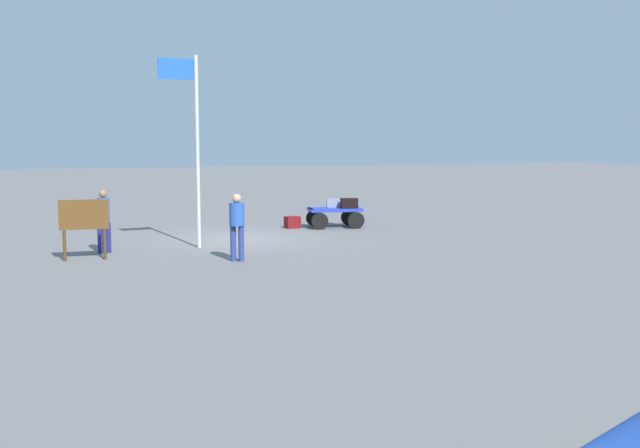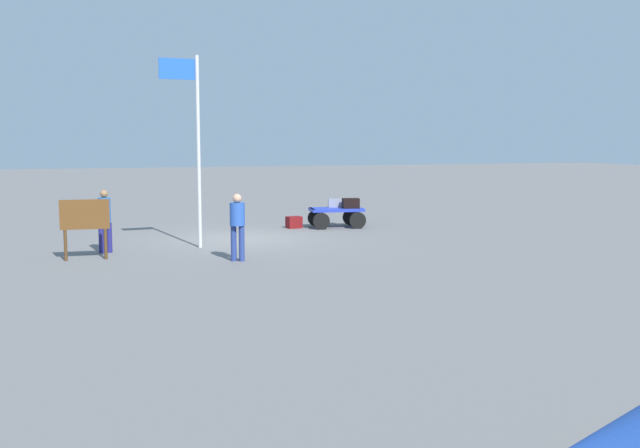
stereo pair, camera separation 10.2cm
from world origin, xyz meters
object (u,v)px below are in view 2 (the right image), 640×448
at_px(luggage_cart, 336,214).
at_px(worker_lead, 237,221).
at_px(worker_trailing, 105,217).
at_px(flagpole, 194,133).
at_px(suitcase_dark, 338,203).
at_px(suitcase_navy, 351,203).
at_px(signboard, 85,219).
at_px(suitcase_maroon, 294,222).

xyz_separation_m(luggage_cart, worker_lead, (4.63, 5.78, 0.52)).
distance_m(worker_trailing, flagpole, 3.22).
distance_m(luggage_cart, worker_lead, 7.42).
bearing_deg(worker_lead, suitcase_dark, -128.16).
relative_size(suitcase_dark, flagpole, 0.13).
xyz_separation_m(suitcase_navy, flagpole, (5.69, 2.98, 2.29)).
bearing_deg(worker_trailing, signboard, 64.91).
bearing_deg(suitcase_maroon, suitcase_dark, -176.79).
xyz_separation_m(worker_lead, worker_trailing, (2.99, -2.43, -0.04)).
bearing_deg(suitcase_navy, worker_trailing, 21.14).
height_order(suitcase_maroon, worker_lead, worker_lead).
distance_m(flagpole, signboard, 3.77).
bearing_deg(signboard, suitcase_navy, -153.88).
height_order(luggage_cart, suitcase_navy, suitcase_navy).
bearing_deg(suitcase_navy, signboard, 26.12).
xyz_separation_m(worker_trailing, flagpole, (-2.38, -0.14, 2.17)).
xyz_separation_m(suitcase_dark, worker_lead, (4.81, 6.12, 0.18)).
height_order(luggage_cart, worker_trailing, worker_trailing).
height_order(suitcase_maroon, signboard, signboard).
bearing_deg(suitcase_maroon, worker_trailing, 30.08).
height_order(luggage_cart, suitcase_dark, suitcase_dark).
xyz_separation_m(suitcase_maroon, flagpole, (3.84, 3.46, 2.92)).
bearing_deg(worker_trailing, suitcase_dark, -154.69).
xyz_separation_m(suitcase_dark, worker_trailing, (7.80, 3.69, 0.14)).
relative_size(worker_trailing, flagpole, 0.32).
distance_m(suitcase_dark, worker_trailing, 8.63).
bearing_deg(luggage_cart, suitcase_maroon, -10.07).
height_order(worker_lead, worker_trailing, worker_trailing).
height_order(luggage_cart, flagpole, flagpole).
bearing_deg(worker_lead, flagpole, -76.50).
height_order(flagpole, signboard, flagpole).
distance_m(luggage_cart, flagpole, 6.70).
height_order(suitcase_navy, flagpole, flagpole).
relative_size(suitcase_navy, worker_trailing, 0.36).
bearing_deg(worker_lead, suitcase_maroon, -118.12).
height_order(suitcase_dark, signboard, signboard).
distance_m(suitcase_navy, suitcase_maroon, 2.01).
bearing_deg(suitcase_dark, worker_trailing, 25.31).
distance_m(luggage_cart, suitcase_maroon, 1.45).
height_order(suitcase_dark, suitcase_maroon, suitcase_dark).
bearing_deg(suitcase_dark, suitcase_maroon, 3.21).
bearing_deg(signboard, luggage_cart, -151.38).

